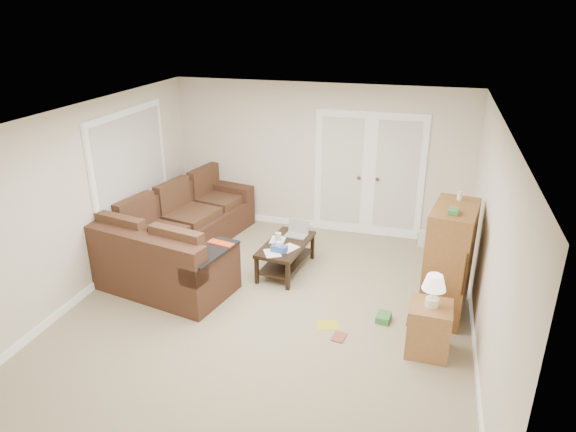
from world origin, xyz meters
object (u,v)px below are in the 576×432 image
(tv_armoire, at_px, (449,261))
(sectional_sofa, at_px, (176,239))
(side_cabinet, at_px, (429,325))
(coffee_table, at_px, (287,255))

(tv_armoire, bearing_deg, sectional_sofa, -175.95)
(tv_armoire, bearing_deg, side_cabinet, -91.73)
(sectional_sofa, distance_m, coffee_table, 1.69)
(sectional_sofa, distance_m, side_cabinet, 3.93)
(sectional_sofa, bearing_deg, side_cabinet, -6.96)
(sectional_sofa, bearing_deg, tv_armoire, 6.47)
(side_cabinet, bearing_deg, tv_armoire, 80.84)
(coffee_table, distance_m, tv_armoire, 2.33)
(sectional_sofa, height_order, coffee_table, sectional_sofa)
(tv_armoire, bearing_deg, coffee_table, 175.74)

